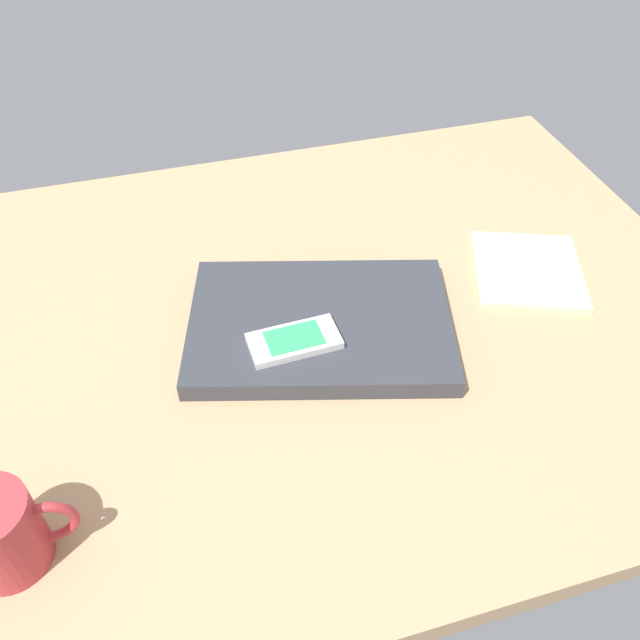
# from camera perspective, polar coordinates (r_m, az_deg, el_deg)

# --- Properties ---
(desk_surface) EXTENTS (1.20, 0.80, 0.03)m
(desk_surface) POSITION_cam_1_polar(r_m,az_deg,el_deg) (0.84, -5.25, -1.19)
(desk_surface) COLOR tan
(desk_surface) RESTS_ON ground
(laptop_closed) EXTENTS (0.36, 0.29, 0.02)m
(laptop_closed) POSITION_cam_1_polar(r_m,az_deg,el_deg) (0.81, 0.00, -0.38)
(laptop_closed) COLOR #33353D
(laptop_closed) RESTS_ON desk_surface
(cell_phone_on_laptop) EXTENTS (0.11, 0.06, 0.01)m
(cell_phone_on_laptop) POSITION_cam_1_polar(r_m,az_deg,el_deg) (0.76, -2.25, -1.81)
(cell_phone_on_laptop) COLOR silver
(cell_phone_on_laptop) RESTS_ON laptop_closed
(notepad) EXTENTS (0.19, 0.19, 0.01)m
(notepad) POSITION_cam_1_polar(r_m,az_deg,el_deg) (0.94, 17.66, 4.02)
(notepad) COLOR #F2EDB2
(notepad) RESTS_ON desk_surface
(coffee_mug) EXTENTS (0.11, 0.07, 0.09)m
(coffee_mug) POSITION_cam_1_polar(r_m,az_deg,el_deg) (0.67, -25.90, -16.31)
(coffee_mug) COLOR #B23338
(coffee_mug) RESTS_ON desk_surface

